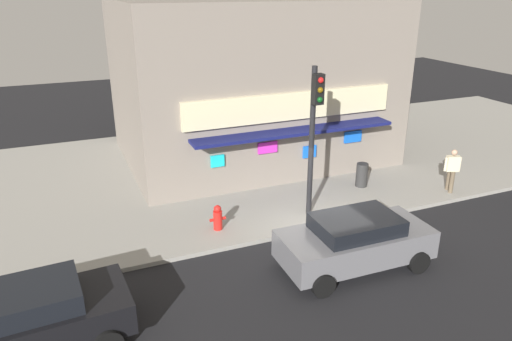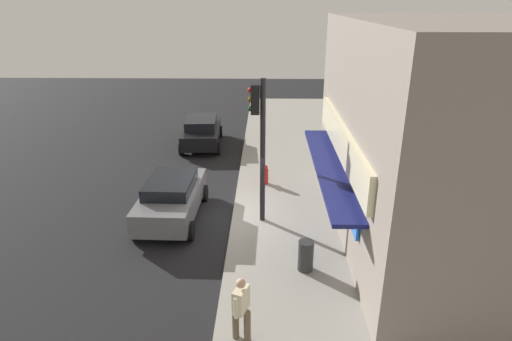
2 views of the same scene
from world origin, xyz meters
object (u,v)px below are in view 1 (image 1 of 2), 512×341
at_px(fire_hydrant, 218,218).
at_px(parked_car_grey, 355,241).
at_px(traffic_light, 314,123).
at_px(parked_car_black, 25,319).
at_px(trash_can, 362,175).
at_px(pedestrian, 452,168).

xyz_separation_m(fire_hydrant, parked_car_grey, (2.91, -3.36, 0.28)).
height_order(traffic_light, fire_hydrant, traffic_light).
distance_m(fire_hydrant, parked_car_black, 6.50).
relative_size(fire_hydrant, trash_can, 0.90).
relative_size(parked_car_grey, parked_car_black, 0.96).
bearing_deg(parked_car_black, traffic_light, 20.52).
distance_m(traffic_light, parked_car_grey, 4.07).
xyz_separation_m(pedestrian, parked_car_black, (-14.56, -2.96, -0.25)).
relative_size(fire_hydrant, parked_car_grey, 0.19).
height_order(traffic_light, pedestrian, traffic_light).
xyz_separation_m(traffic_light, parked_car_black, (-8.75, -3.27, -2.54)).
height_order(trash_can, parked_car_black, parked_car_black).
height_order(trash_can, parked_car_grey, parked_car_grey).
height_order(pedestrian, parked_car_grey, pedestrian).
bearing_deg(trash_can, parked_car_black, -158.39).
relative_size(trash_can, pedestrian, 0.56).
bearing_deg(trash_can, parked_car_grey, -126.34).
bearing_deg(pedestrian, parked_car_grey, -155.09).
bearing_deg(parked_car_black, pedestrian, 11.49).
relative_size(fire_hydrant, pedestrian, 0.51).
bearing_deg(fire_hydrant, parked_car_grey, -49.06).
bearing_deg(fire_hydrant, parked_car_black, -147.81).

